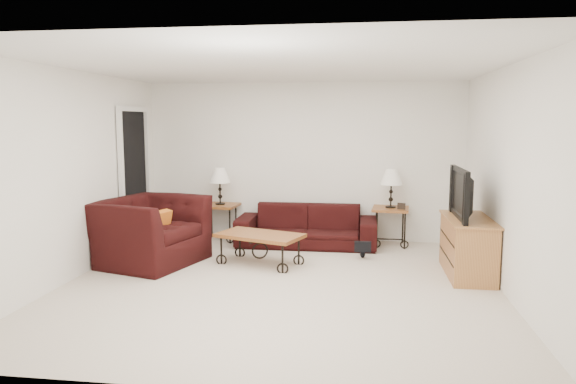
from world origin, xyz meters
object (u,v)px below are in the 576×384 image
(coffee_table, at_px, (260,249))
(tv_stand, at_px, (467,247))
(lamp_left, at_px, (220,186))
(backpack, at_px, (363,242))
(side_table_left, at_px, (221,222))
(television, at_px, (468,193))
(armchair, at_px, (149,231))
(side_table_right, at_px, (390,227))
(sofa, at_px, (306,226))
(lamp_right, at_px, (391,188))

(coffee_table, height_order, tv_stand, tv_stand)
(lamp_left, distance_m, backpack, 2.48)
(side_table_left, relative_size, television, 0.55)
(lamp_left, bearing_deg, armchair, -111.51)
(side_table_left, relative_size, tv_stand, 0.49)
(side_table_right, bearing_deg, tv_stand, -59.67)
(side_table_right, xyz_separation_m, television, (0.84, -1.48, 0.73))
(side_table_right, height_order, coffee_table, side_table_right)
(sofa, height_order, armchair, armchair)
(coffee_table, xyz_separation_m, television, (2.61, -0.14, 0.81))
(armchair, relative_size, tv_stand, 1.12)
(lamp_right, height_order, coffee_table, lamp_right)
(tv_stand, bearing_deg, television, -180.00)
(side_table_left, height_order, coffee_table, side_table_left)
(side_table_left, distance_m, lamp_right, 2.73)
(side_table_right, xyz_separation_m, lamp_left, (-2.66, 0.00, 0.58))
(side_table_left, height_order, lamp_right, lamp_right)
(coffee_table, height_order, television, television)
(side_table_left, relative_size, armchair, 0.43)
(sofa, relative_size, lamp_left, 3.63)
(side_table_right, distance_m, television, 1.85)
(armchair, relative_size, television, 1.26)
(side_table_left, distance_m, lamp_left, 0.58)
(side_table_right, bearing_deg, coffee_table, -142.84)
(sofa, xyz_separation_m, armchair, (-1.98, -1.29, 0.13))
(side_table_left, distance_m, television, 3.87)
(sofa, bearing_deg, lamp_left, 172.65)
(side_table_left, distance_m, armchair, 1.59)
(sofa, xyz_separation_m, side_table_right, (1.26, 0.18, -0.01))
(lamp_right, xyz_separation_m, tv_stand, (0.86, -1.48, -0.53))
(coffee_table, relative_size, armchair, 0.82)
(lamp_left, bearing_deg, coffee_table, -56.20)
(side_table_right, height_order, armchair, armchair)
(side_table_right, bearing_deg, backpack, -117.03)
(sofa, height_order, backpack, sofa)
(lamp_right, bearing_deg, tv_stand, -59.67)
(lamp_right, relative_size, coffee_table, 0.53)
(side_table_right, relative_size, television, 0.55)
(side_table_left, bearing_deg, sofa, -7.35)
(side_table_right, xyz_separation_m, coffee_table, (-1.77, -1.34, -0.09))
(tv_stand, bearing_deg, side_table_left, 157.28)
(side_table_left, height_order, armchair, armchair)
(armchair, distance_m, television, 4.13)
(side_table_right, xyz_separation_m, backpack, (-0.41, -0.81, -0.07))
(lamp_right, xyz_separation_m, television, (0.84, -1.48, 0.14))
(lamp_right, bearing_deg, side_table_right, 0.00)
(side_table_left, xyz_separation_m, side_table_right, (2.66, -0.00, 0.00))
(armchair, distance_m, backpack, 2.91)
(side_table_right, bearing_deg, lamp_left, 180.00)
(tv_stand, xyz_separation_m, backpack, (-1.28, 0.67, -0.13))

